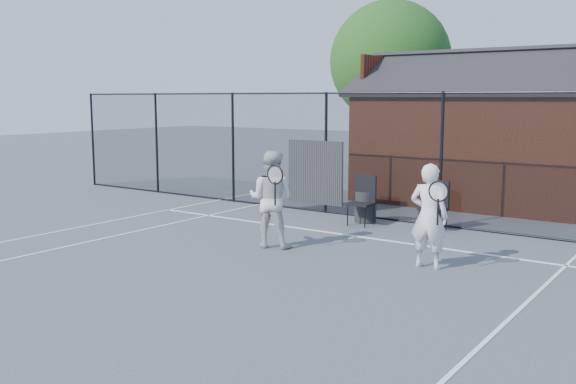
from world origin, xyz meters
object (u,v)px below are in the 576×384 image
Objects in this scene: clubhouse at (480,144)px; player_back at (271,199)px; chair_left at (433,207)px; player_front at (429,216)px; waste_bin at (365,207)px; chair_right at (361,202)px.

clubhouse reaches higher than player_back.
clubhouse is 3.49× the size of player_back.
player_back is 3.79m from chair_left.
player_front is at bearing 5.00° from player_back.
player_back is at bearing -95.74° from waste_bin.
player_front is 2.45× the size of waste_bin.
chair_left is 1.61m from chair_right.
player_front is at bearing -77.15° from clubhouse.
waste_bin is at bearing 133.50° from player_front.
chair_right is (-2.70, 2.57, -0.35)m from player_front.
player_back is at bearing -99.62° from chair_right.
clubhouse reaches higher than waste_bin.
waste_bin is at bearing 84.26° from player_back.
chair_left is (1.97, 3.22, -0.41)m from player_back.
clubhouse is at bearing 107.88° from chair_left.
chair_right is at bearing -77.19° from waste_bin.
chair_left is (0.56, -4.52, -1.08)m from clubhouse.
waste_bin is (-0.08, 0.37, -0.18)m from chair_right.
chair_left is at bearing 12.04° from chair_right.
player_front is 4.08m from waste_bin.
player_back reaches higher than chair_left.
player_back is 2.90m from chair_right.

